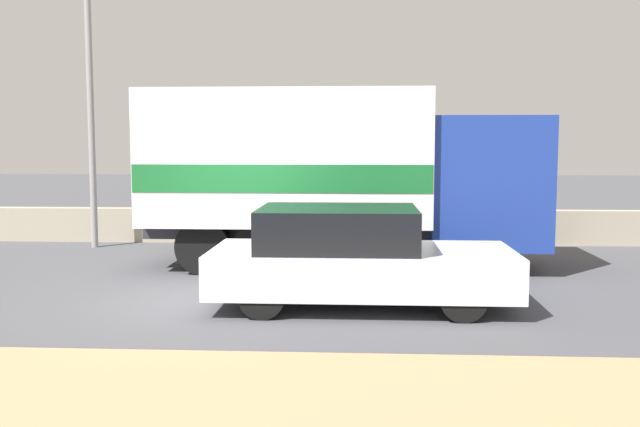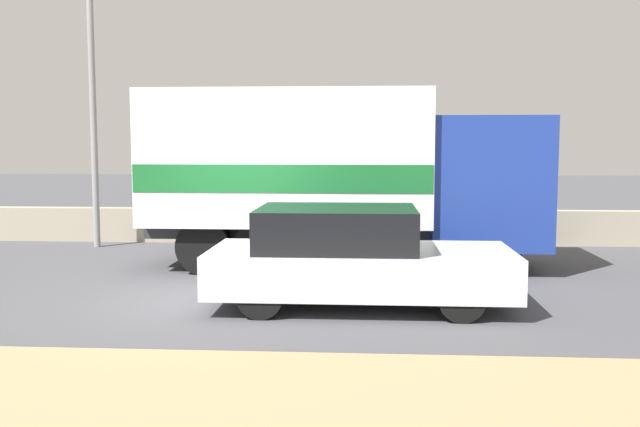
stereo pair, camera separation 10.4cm
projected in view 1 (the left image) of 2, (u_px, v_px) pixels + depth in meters
The scene contains 5 objects.
ground_plane at pixel (235, 297), 10.43m from camera, with size 80.00×80.00×0.00m, color #47474C.
stone_wall_backdrop at pixel (280, 226), 16.11m from camera, with size 60.00×0.35×0.77m.
street_lamp at pixel (89, 49), 15.02m from camera, with size 0.56×0.28×7.33m.
box_truck at pixel (330, 170), 12.91m from camera, with size 7.05×2.47×3.17m.
car_hatchback at pixel (355, 257), 9.81m from camera, with size 4.13×1.82×1.37m.
Camera 1 is at (1.84, -10.16, 2.26)m, focal length 40.00 mm.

